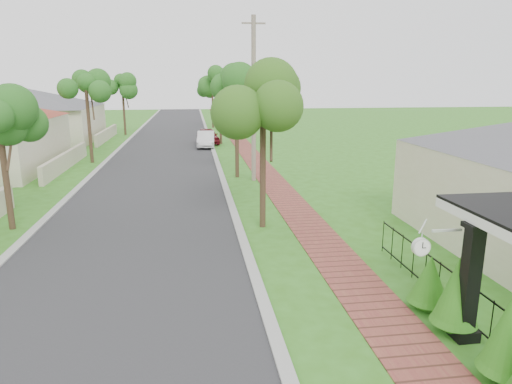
{
  "coord_description": "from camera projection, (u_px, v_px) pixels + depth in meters",
  "views": [
    {
      "loc": [
        -0.92,
        -8.85,
        5.23
      ],
      "look_at": [
        1.2,
        6.28,
        1.5
      ],
      "focal_mm": 32.0,
      "sensor_mm": 36.0,
      "label": 1
    }
  ],
  "objects": [
    {
      "name": "porch_post",
      "position": [
        469.0,
        289.0,
        9.26
      ],
      "size": [
        0.48,
        0.48,
        2.52
      ],
      "color": "black",
      "rests_on": "ground"
    },
    {
      "name": "near_tree",
      "position": [
        263.0,
        104.0,
        15.76
      ],
      "size": [
        2.18,
        2.18,
        5.59
      ],
      "color": "#382619",
      "rests_on": "ground"
    },
    {
      "name": "parked_car_white",
      "position": [
        206.0,
        139.0,
        36.83
      ],
      "size": [
        1.57,
        3.91,
        1.26
      ],
      "primitive_type": "imported",
      "rotation": [
        0.0,
        0.0,
        -0.06
      ],
      "color": "silver",
      "rests_on": "ground"
    },
    {
      "name": "far_house_grey",
      "position": [
        30.0,
        115.0,
        40.01
      ],
      "size": [
        15.56,
        15.56,
        4.6
      ],
      "color": "beige",
      "rests_on": "ground"
    },
    {
      "name": "sidewalk",
      "position": [
        258.0,
        164.0,
        29.55
      ],
      "size": [
        1.5,
        120.0,
        0.03
      ],
      "primitive_type": "cube",
      "color": "brown",
      "rests_on": "ground"
    },
    {
      "name": "road",
      "position": [
        160.0,
        166.0,
        28.71
      ],
      "size": [
        7.0,
        120.0,
        0.02
      ],
      "primitive_type": "cube",
      "color": "#28282B",
      "rests_on": "ground"
    },
    {
      "name": "parked_car_red",
      "position": [
        208.0,
        136.0,
        38.9
      ],
      "size": [
        2.03,
        3.98,
        1.3
      ],
      "primitive_type": "imported",
      "rotation": [
        0.0,
        0.0,
        0.13
      ],
      "color": "maroon",
      "rests_on": "ground"
    },
    {
      "name": "station_clock",
      "position": [
        423.0,
        245.0,
        9.33
      ],
      "size": [
        1.05,
        0.13,
        0.55
      ],
      "color": "silver",
      "rests_on": "ground"
    },
    {
      "name": "ground",
      "position": [
        241.0,
        329.0,
        9.87
      ],
      "size": [
        160.0,
        160.0,
        0.0
      ],
      "primitive_type": "plane",
      "color": "#346C19",
      "rests_on": "ground"
    },
    {
      "name": "picket_fence",
      "position": [
        454.0,
        292.0,
        10.41
      ],
      "size": [
        0.03,
        8.02,
        1.0
      ],
      "color": "black",
      "rests_on": "ground"
    },
    {
      "name": "street_trees",
      "position": [
        164.0,
        90.0,
        34.24
      ],
      "size": [
        10.7,
        37.65,
        5.89
      ],
      "color": "#382619",
      "rests_on": "ground"
    },
    {
      "name": "utility_pole",
      "position": [
        254.0,
        100.0,
        23.62
      ],
      "size": [
        1.2,
        0.24,
        8.43
      ],
      "color": "gray",
      "rests_on": "ground"
    },
    {
      "name": "hedge_row",
      "position": [
        481.0,
        317.0,
        8.74
      ],
      "size": [
        0.87,
        4.33,
        1.95
      ],
      "color": "#145D12",
      "rests_on": "ground"
    },
    {
      "name": "kerb_right",
      "position": [
        218.0,
        165.0,
        29.2
      ],
      "size": [
        0.3,
        120.0,
        0.1
      ],
      "primitive_type": "cube",
      "color": "#9E9E99",
      "rests_on": "ground"
    },
    {
      "name": "kerb_left",
      "position": [
        100.0,
        168.0,
        28.22
      ],
      "size": [
        0.3,
        120.0,
        0.1
      ],
      "primitive_type": "cube",
      "color": "#9E9E99",
      "rests_on": "ground"
    }
  ]
}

